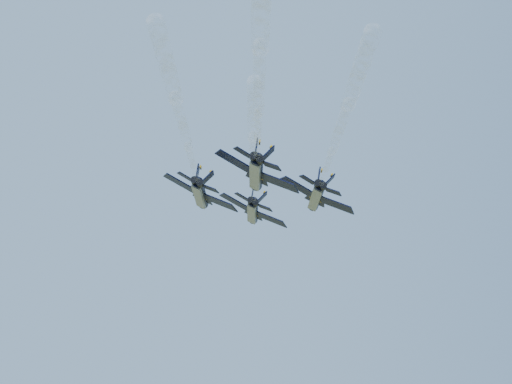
{
  "coord_description": "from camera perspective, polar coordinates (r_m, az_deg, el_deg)",
  "views": [
    {
      "loc": [
        -9.18,
        -112.8,
        73.78
      ],
      "look_at": [
        -2.74,
        0.14,
        101.7
      ],
      "focal_mm": 50.0,
      "sensor_mm": 36.0,
      "label": 1
    }
  ],
  "objects": [
    {
      "name": "smoke_trail_left",
      "position": [
        78.39,
        -6.48,
        6.31
      ],
      "size": [
        4.45,
        48.71,
        2.21
      ],
      "rotation": [
        0.0,
        0.46,
        -0.06
      ],
      "color": "white"
    },
    {
      "name": "jet_right",
      "position": [
        115.88,
        4.85,
        -0.4
      ],
      "size": [
        12.13,
        17.03,
        5.92
      ],
      "rotation": [
        0.0,
        0.46,
        -0.06
      ],
      "color": "black"
    },
    {
      "name": "smoke_trail_slot",
      "position": [
        66.33,
        0.12,
        10.08
      ],
      "size": [
        4.45,
        48.71,
        2.21
      ],
      "rotation": [
        0.0,
        0.46,
        -0.06
      ],
      "color": "white"
    },
    {
      "name": "jet_left",
      "position": [
        114.07,
        -4.44,
        -0.19
      ],
      "size": [
        12.13,
        17.03,
        5.92
      ],
      "rotation": [
        0.0,
        0.46,
        -0.06
      ],
      "color": "black"
    },
    {
      "name": "smoke_trail_right",
      "position": [
        80.19,
        7.08,
        5.86
      ],
      "size": [
        4.45,
        48.71,
        2.21
      ],
      "rotation": [
        0.0,
        0.46,
        -0.06
      ],
      "color": "white"
    },
    {
      "name": "jet_lead",
      "position": [
        126.43,
        -0.23,
        -1.59
      ],
      "size": [
        12.13,
        17.03,
        5.92
      ],
      "rotation": [
        0.0,
        0.46,
        -0.06
      ],
      "color": "black"
    },
    {
      "name": "jet_slot",
      "position": [
        101.65,
        0.06,
        1.47
      ],
      "size": [
        12.13,
        17.03,
        5.92
      ],
      "rotation": [
        0.0,
        0.46,
        -0.06
      ],
      "color": "black"
    },
    {
      "name": "smoke_trail_lead",
      "position": [
        90.24,
        -0.3,
        3.49
      ],
      "size": [
        4.45,
        48.71,
        2.21
      ],
      "rotation": [
        0.0,
        0.46,
        -0.06
      ],
      "color": "white"
    }
  ]
}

